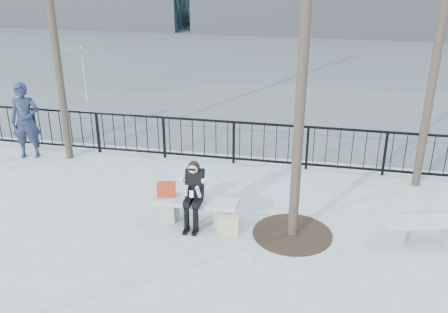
% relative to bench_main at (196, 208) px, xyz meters
% --- Properties ---
extents(ground, '(120.00, 120.00, 0.00)m').
position_rel_bench_main_xyz_m(ground, '(0.00, 0.00, -0.30)').
color(ground, gray).
rests_on(ground, ground).
extents(street_surface, '(60.00, 23.00, 0.01)m').
position_rel_bench_main_xyz_m(street_surface, '(0.00, 15.00, -0.30)').
color(street_surface, '#474747').
rests_on(street_surface, ground).
extents(railing, '(14.00, 0.06, 1.10)m').
position_rel_bench_main_xyz_m(railing, '(0.00, 3.00, 0.25)').
color(railing, black).
rests_on(railing, ground).
extents(tree_grate, '(1.50, 1.50, 0.02)m').
position_rel_bench_main_xyz_m(tree_grate, '(1.90, -0.10, -0.29)').
color(tree_grate, black).
rests_on(tree_grate, ground).
extents(bench_main, '(1.65, 0.46, 0.49)m').
position_rel_bench_main_xyz_m(bench_main, '(0.00, 0.00, 0.00)').
color(bench_main, gray).
rests_on(bench_main, ground).
extents(bench_second, '(1.55, 0.43, 0.46)m').
position_rel_bench_main_xyz_m(bench_second, '(4.27, 0.15, -0.02)').
color(bench_second, gray).
rests_on(bench_second, ground).
extents(seated_woman, '(0.50, 0.64, 1.34)m').
position_rel_bench_main_xyz_m(seated_woman, '(0.00, -0.16, 0.37)').
color(seated_woman, black).
rests_on(seated_woman, ground).
extents(handbag, '(0.39, 0.25, 0.30)m').
position_rel_bench_main_xyz_m(handbag, '(-0.59, 0.02, 0.34)').
color(handbag, '#9D2A13').
rests_on(handbag, bench_main).
extents(shopping_bag, '(0.41, 0.18, 0.38)m').
position_rel_bench_main_xyz_m(shopping_bag, '(0.71, -0.33, -0.11)').
color(shopping_bag, '#BDB286').
rests_on(shopping_bag, ground).
extents(standing_man, '(0.82, 0.66, 1.94)m').
position_rel_bench_main_xyz_m(standing_man, '(-5.02, 2.37, 0.67)').
color(standing_man, black).
rests_on(standing_man, ground).
extents(vendor_umbrella, '(2.74, 2.77, 2.05)m').
position_rel_bench_main_xyz_m(vendor_umbrella, '(-5.66, 6.94, 0.73)').
color(vendor_umbrella, yellow).
rests_on(vendor_umbrella, ground).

